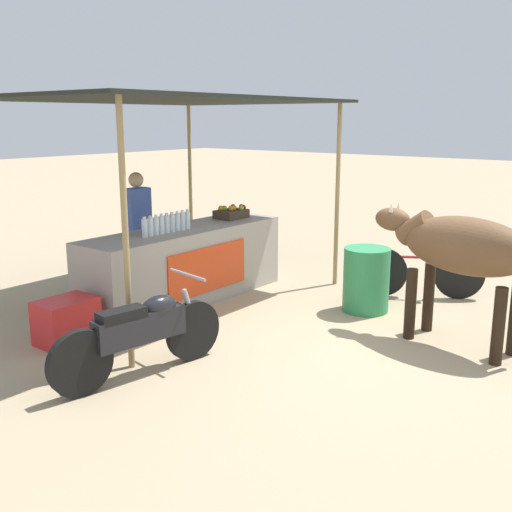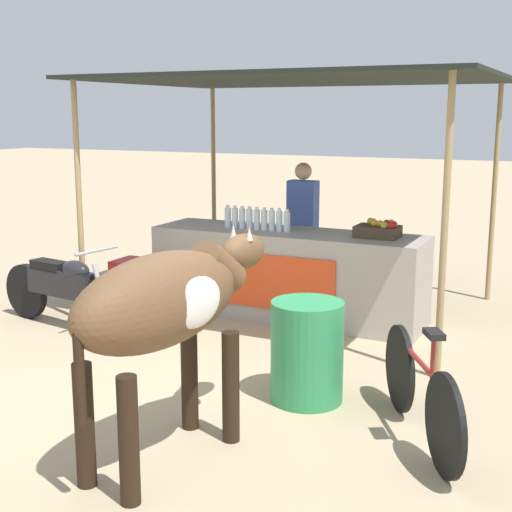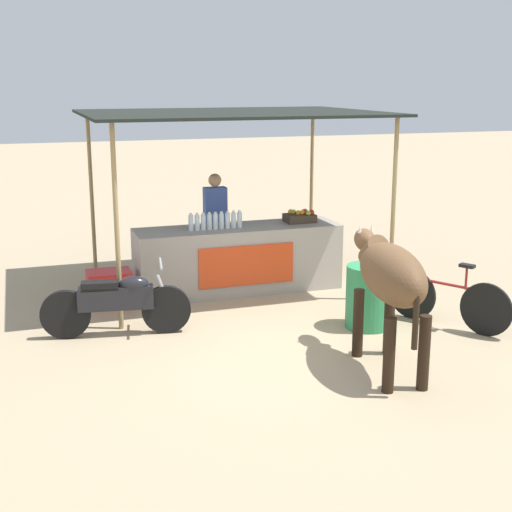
# 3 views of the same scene
# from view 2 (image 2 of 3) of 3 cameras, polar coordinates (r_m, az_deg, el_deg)

# --- Properties ---
(ground_plane) EXTENTS (60.00, 60.00, 0.00)m
(ground_plane) POSITION_cam_2_polar(r_m,az_deg,el_deg) (6.09, -5.89, -10.06)
(ground_plane) COLOR tan
(stall_counter) EXTENTS (3.00, 0.82, 0.96)m
(stall_counter) POSITION_cam_2_polar(r_m,az_deg,el_deg) (7.82, 2.52, -1.48)
(stall_counter) COLOR #9E9389
(stall_counter) RESTS_ON ground
(stall_awning) EXTENTS (4.20, 3.20, 2.59)m
(stall_awning) POSITION_cam_2_polar(r_m,az_deg,el_deg) (7.91, 3.55, 13.32)
(stall_awning) COLOR black
(stall_awning) RESTS_ON ground
(water_bottle_row) EXTENTS (0.79, 0.07, 0.25)m
(water_bottle_row) POSITION_cam_2_polar(r_m,az_deg,el_deg) (7.81, 0.06, 2.96)
(water_bottle_row) COLOR silver
(water_bottle_row) RESTS_ON stall_counter
(fruit_crate) EXTENTS (0.44, 0.32, 0.18)m
(fruit_crate) POSITION_cam_2_polar(r_m,az_deg,el_deg) (7.43, 9.78, 2.06)
(fruit_crate) COLOR #3F3326
(fruit_crate) RESTS_ON stall_counter
(vendor_behind_counter) EXTENTS (0.34, 0.22, 1.65)m
(vendor_behind_counter) POSITION_cam_2_polar(r_m,az_deg,el_deg) (8.48, 3.74, 2.07)
(vendor_behind_counter) COLOR #383842
(vendor_behind_counter) RESTS_ON ground
(cooler_box) EXTENTS (0.60, 0.44, 0.48)m
(cooler_box) POSITION_cam_2_polar(r_m,az_deg,el_deg) (8.70, -9.28, -1.91)
(cooler_box) COLOR red
(cooler_box) RESTS_ON ground
(water_barrel) EXTENTS (0.57, 0.57, 0.80)m
(water_barrel) POSITION_cam_2_polar(r_m,az_deg,el_deg) (5.61, 4.10, -7.62)
(water_barrel) COLOR #2D8C51
(water_barrel) RESTS_ON ground
(cow) EXTENTS (0.72, 1.85, 1.44)m
(cow) POSITION_cam_2_polar(r_m,az_deg,el_deg) (4.52, -7.10, -3.96)
(cow) COLOR brown
(cow) RESTS_ON ground
(motorcycle_parked) EXTENTS (1.79, 0.55, 0.90)m
(motorcycle_parked) POSITION_cam_2_polar(r_m,az_deg,el_deg) (7.71, -15.14, -2.45)
(motorcycle_parked) COLOR black
(motorcycle_parked) RESTS_ON ground
(bicycle_leaning) EXTENTS (0.88, 1.45, 0.85)m
(bicycle_leaning) POSITION_cam_2_polar(r_m,az_deg,el_deg) (5.09, 13.01, -10.54)
(bicycle_leaning) COLOR black
(bicycle_leaning) RESTS_ON ground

